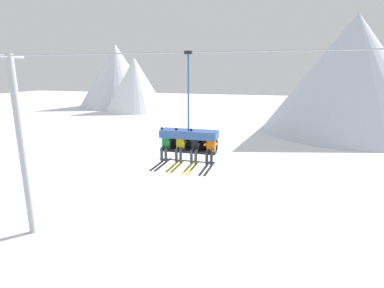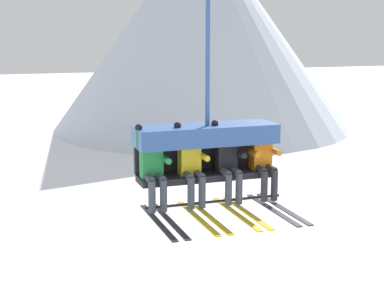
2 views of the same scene
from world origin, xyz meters
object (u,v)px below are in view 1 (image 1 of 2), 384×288
object	(u,v)px
skier_yellow	(180,145)
skier_green	(165,144)
lift_tower_near	(21,145)
chairlift_chair	(189,137)
skier_orange	(210,148)
skier_black	(195,146)

from	to	relation	value
skier_yellow	skier_green	bearing A→B (deg)	180.00
lift_tower_near	chairlift_chair	distance (m)	9.08
skier_orange	skier_black	bearing A→B (deg)	179.36
chairlift_chair	skier_orange	world-z (taller)	chairlift_chair
chairlift_chair	skier_black	distance (m)	0.48
lift_tower_near	chairlift_chair	bearing A→B (deg)	-4.53
skier_green	skier_black	size ratio (longest dim) A/B	1.00
skier_green	skier_orange	bearing A→B (deg)	-0.22
skier_orange	lift_tower_near	bearing A→B (deg)	174.62
skier_green	skier_orange	world-z (taller)	skier_green
skier_yellow	skier_black	bearing A→B (deg)	0.00
lift_tower_near	skier_green	world-z (taller)	lift_tower_near
chairlift_chair	skier_green	xyz separation A→B (m)	(-0.91, -0.21, -0.31)
lift_tower_near	skier_yellow	world-z (taller)	lift_tower_near
skier_green	chairlift_chair	bearing A→B (deg)	13.19
skier_yellow	skier_black	world-z (taller)	same
chairlift_chair	lift_tower_near	bearing A→B (deg)	175.47
skier_green	skier_yellow	xyz separation A→B (m)	(0.60, 0.00, 0.00)
skier_green	skier_yellow	bearing A→B (deg)	0.00
chairlift_chair	skier_orange	bearing A→B (deg)	-13.65
lift_tower_near	skier_yellow	xyz separation A→B (m)	(8.68, -0.92, 0.79)
skier_yellow	lift_tower_near	bearing A→B (deg)	173.92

